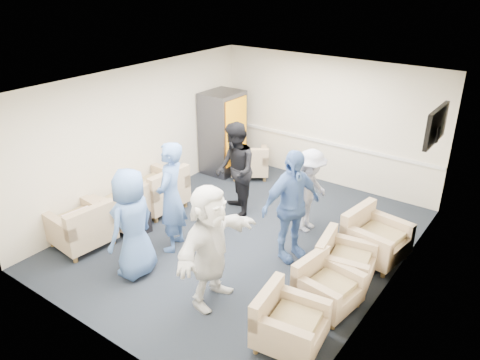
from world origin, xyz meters
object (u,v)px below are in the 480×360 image
Objects in this scene: armchair_right_midfar at (342,263)px; armchair_left_near at (83,228)px; person_front_left at (132,224)px; person_mid_right at (291,206)px; person_back_right at (309,191)px; person_back_left at (235,171)px; armchair_right_midnear at (325,288)px; vending_machine at (223,133)px; person_mid_left at (171,197)px; armchair_right_far at (373,239)px; armchair_left_mid at (127,208)px; person_front_right at (210,246)px; armchair_right_near at (287,324)px; armchair_corner at (250,163)px; armchair_left_far at (158,192)px.

armchair_left_near is at bearing 103.49° from armchair_right_midfar.
person_front_left is 2.43m from person_mid_right.
person_back_right reaches higher than armchair_right_midfar.
person_mid_right is at bearing 20.30° from person_back_left.
person_front_left reaches higher than armchair_right_midnear.
person_back_left is at bearing 103.94° from person_back_right.
vending_machine is at bearing 76.54° from person_mid_right.
person_mid_left is 1.54m from person_back_left.
person_mid_right is (1.56, -0.64, 0.02)m from person_back_left.
armchair_right_far is 1.35m from person_back_right.
person_mid_right reaches higher than armchair_left_mid.
vending_machine reaches higher than armchair_left_near.
person_front_right is at bearing -18.44° from person_back_left.
person_mid_left is at bearing 65.33° from armchair_right_near.
person_mid_left is (0.64, -3.14, 0.61)m from armchair_corner.
armchair_corner reaches higher than armchair_right_midnear.
armchair_right_far is at bearing -18.69° from vending_machine.
armchair_right_far is (3.97, 0.84, -0.03)m from armchair_left_far.
armchair_left_near is 2.84m from person_back_left.
armchair_right_far is 2.72m from person_back_left.
person_mid_right is at bearing 132.95° from armchair_right_far.
person_back_left is at bearing 69.29° from armchair_right_midnear.
armchair_corner is 4.10m from person_front_left.
armchair_left_far is 4.06m from armchair_right_far.
armchair_left_near is 0.86× the size of armchair_corner.
person_mid_left is 1.01× the size of person_mid_right.
armchair_left_mid is 0.97× the size of armchair_left_far.
armchair_left_far reaches higher than armchair_left_near.
person_front_left is 1.14× the size of person_back_right.
person_back_left is 1.18× the size of person_back_right.
person_mid_left is at bearing 141.71° from person_back_right.
person_front_right reaches higher than armchair_right_midnear.
armchair_right_far is (0.08, 1.53, 0.05)m from armchair_right_midnear.
person_front_left reaches higher than armchair_left_near.
armchair_corner is at bearing 24.88° from person_front_right.
person_mid_left is 1.54m from person_front_right.
person_back_left is 1.69m from person_mid_right.
person_mid_right reaches higher than armchair_left_far.
person_mid_left is at bearing -52.96° from person_back_left.
person_mid_left is (-0.04, 0.87, 0.07)m from person_front_left.
armchair_right_midfar is at bearing 26.57° from person_back_left.
person_mid_left reaches higher than person_back_left.
person_front_right is (-0.16, -2.53, 0.13)m from person_back_right.
armchair_left_near is 0.63× the size of person_back_right.
armchair_left_mid is 2.73m from person_front_right.
armchair_right_far reaches higher than armchair_right_near.
person_back_left reaches higher than armchair_left_mid.
vending_machine reaches higher than armchair_left_mid.
armchair_right_far is at bearing -18.68° from armchair_right_midfar.
armchair_right_midnear is at bearing 104.48° from person_front_left.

